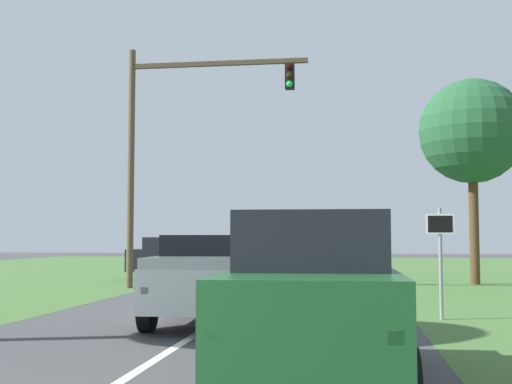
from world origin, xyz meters
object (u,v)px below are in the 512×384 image
red_suv_near (315,295)px  traffic_light (172,133)px  pickup_truck_lead (214,277)px  keep_moving_sign (440,248)px  oak_tree_right (472,132)px  crossing_suv_far (185,257)px

red_suv_near → traffic_light: size_ratio=0.56×
traffic_light → pickup_truck_lead: bearing=-69.4°
keep_moving_sign → oak_tree_right: oak_tree_right is taller
crossing_suv_far → pickup_truck_lead: bearing=-73.4°
pickup_truck_lead → crossing_suv_far: size_ratio=1.06×
pickup_truck_lead → traffic_light: 10.54m
red_suv_near → crossing_suv_far: red_suv_near is taller
crossing_suv_far → oak_tree_right: bearing=-6.0°
red_suv_near → keep_moving_sign: keep_moving_sign is taller
red_suv_near → oak_tree_right: bearing=74.2°
red_suv_near → crossing_suv_far: 20.34m
pickup_truck_lead → oak_tree_right: size_ratio=0.64×
red_suv_near → pickup_truck_lead: red_suv_near is taller
traffic_light → oak_tree_right: traffic_light is taller
oak_tree_right → red_suv_near: bearing=-105.8°
pickup_truck_lead → keep_moving_sign: bearing=14.6°
red_suv_near → crossing_suv_far: bearing=108.6°
keep_moving_sign → crossing_suv_far: 15.34m
pickup_truck_lead → oak_tree_right: oak_tree_right is taller
pickup_truck_lead → crossing_suv_far: pickup_truck_lead is taller
pickup_truck_lead → oak_tree_right: bearing=59.1°
traffic_light → crossing_suv_far: 6.67m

